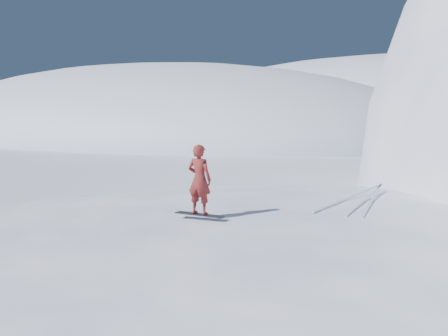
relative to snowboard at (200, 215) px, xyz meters
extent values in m
ellipsoid|color=white|center=(4.40, 2.50, -2.41)|extent=(36.00, 28.00, 4.80)
ellipsoid|color=white|center=(-66.60, 59.50, -2.41)|extent=(120.00, 70.00, 28.00)
ellipsoid|color=white|center=(-36.60, 109.50, -2.41)|extent=(140.00, 90.00, 36.00)
ellipsoid|color=white|center=(-0.60, -2.50, -2.41)|extent=(6.00, 5.40, 0.80)
ellipsoid|color=white|center=(1.40, 5.50, -2.41)|extent=(7.00, 6.30, 1.00)
cube|color=black|center=(0.00, 0.00, 0.00)|extent=(1.38, 0.47, 0.02)
imported|color=maroon|center=(0.00, 0.00, 0.89)|extent=(0.70, 0.52, 1.76)
ellipsoid|color=white|center=(-58.24, 46.14, -2.41)|extent=(10.82, 8.66, 7.57)
cube|color=silver|center=(1.89, 5.02, 0.01)|extent=(0.49, 5.99, 0.04)
cube|color=silver|center=(2.35, 5.02, 0.01)|extent=(1.31, 5.88, 0.04)
cube|color=silver|center=(2.54, 5.02, 0.01)|extent=(1.74, 5.78, 0.04)
camera|label=1|loc=(8.05, -9.35, 2.58)|focal=40.00mm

